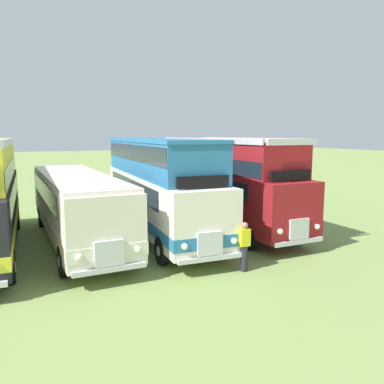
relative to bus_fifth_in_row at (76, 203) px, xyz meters
name	(u,v)px	position (x,y,z in m)	size (l,w,h in m)	color
bus_fifth_in_row	(76,203)	(0.00, 0.00, 0.00)	(3.00, 11.57, 2.99)	silver
bus_sixth_in_row	(159,183)	(3.68, -0.28, 0.72)	(2.87, 11.39, 4.49)	silver
bus_seventh_in_row	(226,181)	(7.36, 0.00, 0.60)	(2.88, 11.08, 4.52)	maroon
marshal_person	(244,246)	(4.79, -6.11, -0.87)	(0.36, 0.24, 1.73)	#23232D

